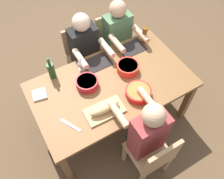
{
  "coord_description": "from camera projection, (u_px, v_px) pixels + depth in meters",
  "views": [
    {
      "loc": [
        -0.78,
        -1.33,
        2.8
      ],
      "look_at": [
        0.0,
        0.0,
        0.63
      ],
      "focal_mm": 37.74,
      "sensor_mm": 36.0,
      "label": 1
    }
  ],
  "objects": [
    {
      "name": "ground_plane",
      "position": [
        112.0,
        116.0,
        3.18
      ],
      "size": [
        8.0,
        8.0,
        0.0
      ],
      "primitive_type": "plane",
      "color": "brown"
    },
    {
      "name": "dining_table",
      "position": [
        112.0,
        88.0,
        2.64
      ],
      "size": [
        1.75,
        1.01,
        0.74
      ],
      "color": "brown",
      "rests_on": "ground_plane"
    },
    {
      "name": "chair_near_center",
      "position": [
        153.0,
        156.0,
        2.37
      ],
      "size": [
        0.4,
        0.4,
        0.85
      ],
      "color": "#A87F56",
      "rests_on": "ground_plane"
    },
    {
      "name": "diner_near_center",
      "position": [
        145.0,
        132.0,
        2.29
      ],
      "size": [
        0.41,
        0.53,
        1.2
      ],
      "color": "#2D2D38",
      "rests_on": "ground_plane"
    },
    {
      "name": "chair_far_center",
      "position": [
        81.0,
        53.0,
        3.2
      ],
      "size": [
        0.4,
        0.4,
        0.85
      ],
      "color": "#A87F56",
      "rests_on": "ground_plane"
    },
    {
      "name": "diner_far_center",
      "position": [
        86.0,
        50.0,
        2.93
      ],
      "size": [
        0.41,
        0.53,
        1.2
      ],
      "color": "#2D2D38",
      "rests_on": "ground_plane"
    },
    {
      "name": "chair_far_right",
      "position": [
        112.0,
        41.0,
        3.34
      ],
      "size": [
        0.4,
        0.4,
        0.85
      ],
      "color": "#A87F56",
      "rests_on": "ground_plane"
    },
    {
      "name": "diner_far_right",
      "position": [
        119.0,
        37.0,
        3.07
      ],
      "size": [
        0.41,
        0.53,
        1.2
      ],
      "color": "#2D2D38",
      "rests_on": "ground_plane"
    },
    {
      "name": "serving_bowl_pasta",
      "position": [
        128.0,
        67.0,
        2.64
      ],
      "size": [
        0.25,
        0.25,
        0.1
      ],
      "color": "red",
      "rests_on": "dining_table"
    },
    {
      "name": "serving_bowl_fruit",
      "position": [
        138.0,
        92.0,
        2.45
      ],
      "size": [
        0.27,
        0.27,
        0.08
      ],
      "color": "red",
      "rests_on": "dining_table"
    },
    {
      "name": "serving_bowl_greens",
      "position": [
        87.0,
        83.0,
        2.52
      ],
      "size": [
        0.24,
        0.24,
        0.09
      ],
      "color": "#B21923",
      "rests_on": "dining_table"
    },
    {
      "name": "cutting_board",
      "position": [
        104.0,
        111.0,
        2.36
      ],
      "size": [
        0.41,
        0.23,
        0.02
      ],
      "primitive_type": "cube",
      "rotation": [
        0.0,
        0.0,
        -0.03
      ],
      "color": "tan",
      "rests_on": "dining_table"
    },
    {
      "name": "bread_loaf",
      "position": [
        104.0,
        108.0,
        2.32
      ],
      "size": [
        0.32,
        0.12,
        0.09
      ],
      "primitive_type": "ellipsoid",
      "rotation": [
        0.0,
        0.0,
        -0.03
      ],
      "color": "tan",
      "rests_on": "cutting_board"
    },
    {
      "name": "wine_bottle",
      "position": [
        51.0,
        70.0,
        2.54
      ],
      "size": [
        0.08,
        0.08,
        0.29
      ],
      "color": "#193819",
      "rests_on": "dining_table"
    },
    {
      "name": "beer_bottle",
      "position": [
        144.0,
        35.0,
        2.86
      ],
      "size": [
        0.06,
        0.06,
        0.22
      ],
      "primitive_type": "cylinder",
      "color": "brown",
      "rests_on": "dining_table"
    },
    {
      "name": "wine_glass",
      "position": [
        81.0,
        62.0,
        2.6
      ],
      "size": [
        0.08,
        0.08,
        0.17
      ],
      "color": "silver",
      "rests_on": "dining_table"
    },
    {
      "name": "placemat_far_center",
      "position": [
        97.0,
        63.0,
        2.74
      ],
      "size": [
        0.32,
        0.23,
        0.01
      ],
      "primitive_type": "cube",
      "color": "black",
      "rests_on": "dining_table"
    },
    {
      "name": "placemat_far_right",
      "position": [
        132.0,
        48.0,
        2.88
      ],
      "size": [
        0.32,
        0.23,
        0.01
      ],
      "primitive_type": "cube",
      "color": "black",
      "rests_on": "dining_table"
    },
    {
      "name": "carving_knife",
      "position": [
        71.0,
        125.0,
        2.28
      ],
      "size": [
        0.13,
        0.21,
        0.01
      ],
      "primitive_type": "cube",
      "rotation": [
        0.0,
        0.0,
        2.06
      ],
      "color": "silver",
      "rests_on": "dining_table"
    },
    {
      "name": "napkin_stack",
      "position": [
        40.0,
        94.0,
        2.47
      ],
      "size": [
        0.16,
        0.16,
        0.02
      ],
      "primitive_type": "cube",
      "rotation": [
        0.0,
        0.0,
        -0.19
      ],
      "color": "white",
      "rests_on": "dining_table"
    }
  ]
}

